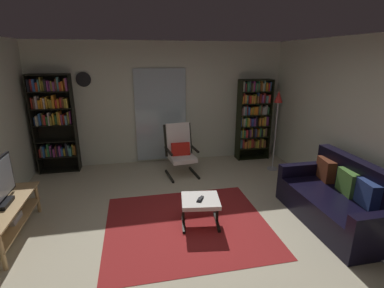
% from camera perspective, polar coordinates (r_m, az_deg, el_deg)
% --- Properties ---
extents(ground_plane, '(7.02, 7.02, 0.00)m').
position_cam_1_polar(ground_plane, '(4.06, -0.86, -17.21)').
color(ground_plane, '#BFB497').
extents(wall_back, '(5.60, 0.06, 2.60)m').
position_cam_1_polar(wall_back, '(6.30, -5.91, 8.03)').
color(wall_back, silver).
rests_on(wall_back, ground).
extents(wall_right, '(0.06, 6.00, 2.60)m').
position_cam_1_polar(wall_right, '(4.78, 32.77, 2.40)').
color(wall_right, silver).
rests_on(wall_right, ground).
extents(glass_door_panel, '(1.10, 0.01, 2.00)m').
position_cam_1_polar(glass_door_panel, '(6.28, -6.23, 5.67)').
color(glass_door_panel, silver).
extents(area_rug, '(2.27, 2.00, 0.01)m').
position_cam_1_polar(area_rug, '(4.21, -0.96, -15.80)').
color(area_rug, maroon).
rests_on(area_rug, ground).
extents(tv_stand, '(0.50, 1.37, 0.48)m').
position_cam_1_polar(tv_stand, '(4.49, -33.40, -11.98)').
color(tv_stand, tan).
rests_on(tv_stand, ground).
extents(bookshelf_near_tv, '(0.78, 0.30, 1.97)m').
position_cam_1_polar(bookshelf_near_tv, '(6.31, -25.94, 4.63)').
color(bookshelf_near_tv, black).
rests_on(bookshelf_near_tv, ground).
extents(bookshelf_near_sofa, '(0.73, 0.30, 1.81)m').
position_cam_1_polar(bookshelf_near_sofa, '(6.62, 12.18, 5.27)').
color(bookshelf_near_sofa, black).
rests_on(bookshelf_near_sofa, ground).
extents(leather_sofa, '(0.88, 1.73, 0.89)m').
position_cam_1_polar(leather_sofa, '(4.64, 27.40, -10.10)').
color(leather_sofa, black).
rests_on(leather_sofa, ground).
extents(lounge_armchair, '(0.64, 0.71, 1.02)m').
position_cam_1_polar(lounge_armchair, '(5.67, -2.39, -0.91)').
color(lounge_armchair, black).
rests_on(lounge_armchair, ground).
extents(ottoman, '(0.58, 0.55, 0.40)m').
position_cam_1_polar(ottoman, '(4.07, 1.69, -11.75)').
color(ottoman, white).
rests_on(ottoman, ground).
extents(tv_remote, '(0.11, 0.14, 0.02)m').
position_cam_1_polar(tv_remote, '(4.02, 1.75, -10.83)').
color(tv_remote, black).
rests_on(tv_remote, ottoman).
extents(cell_phone, '(0.13, 0.16, 0.01)m').
position_cam_1_polar(cell_phone, '(4.00, 1.60, -11.12)').
color(cell_phone, black).
rests_on(cell_phone, ottoman).
extents(floor_lamp_by_shelf, '(0.22, 0.22, 1.64)m').
position_cam_1_polar(floor_lamp_by_shelf, '(5.96, 16.73, 6.45)').
color(floor_lamp_by_shelf, '#A5A5AD').
rests_on(floor_lamp_by_shelf, ground).
extents(wall_clock, '(0.29, 0.03, 0.29)m').
position_cam_1_polar(wall_clock, '(6.21, -20.89, 12.00)').
color(wall_clock, silver).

